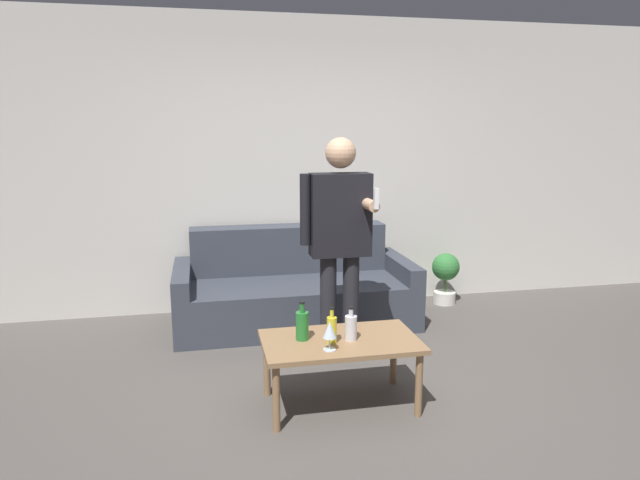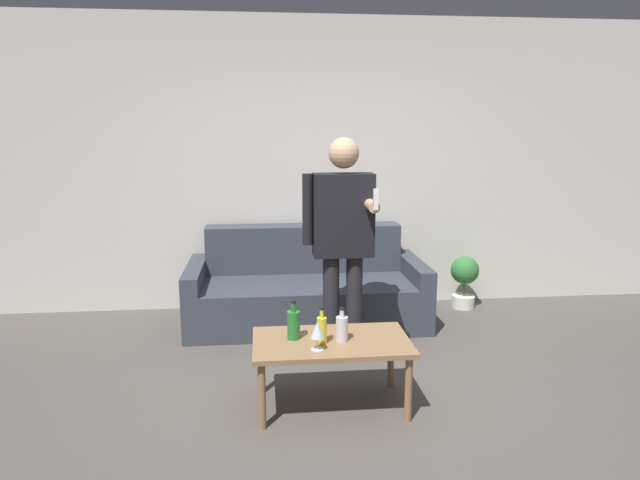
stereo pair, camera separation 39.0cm
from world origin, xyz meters
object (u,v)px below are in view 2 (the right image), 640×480
(couch, at_px, (306,289))
(coffee_table, at_px, (331,348))
(person_standing_front, at_px, (342,233))
(bottle_orange, at_px, (322,329))

(couch, xyz_separation_m, coffee_table, (0.03, -1.62, 0.10))
(coffee_table, height_order, person_standing_front, person_standing_front)
(couch, bearing_deg, bottle_orange, -91.27)
(coffee_table, xyz_separation_m, person_standing_front, (0.17, 0.72, 0.58))
(couch, distance_m, person_standing_front, 1.14)
(bottle_orange, distance_m, person_standing_front, 0.91)
(couch, height_order, person_standing_front, person_standing_front)
(bottle_orange, height_order, person_standing_front, person_standing_front)
(bottle_orange, bearing_deg, coffee_table, 36.03)
(couch, xyz_separation_m, person_standing_front, (0.19, -0.90, 0.67))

